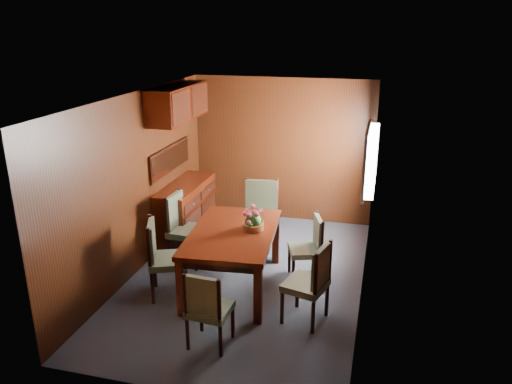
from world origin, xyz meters
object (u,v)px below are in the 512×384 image
(dining_table, at_px, (233,239))
(chair_right_near, at_px, (312,279))
(sideboard, at_px, (186,212))
(flower_centerpiece, at_px, (253,219))
(chair_left_near, at_px, (162,254))
(chair_head, at_px, (207,306))

(dining_table, bearing_deg, chair_right_near, -31.65)
(sideboard, relative_size, flower_centerpiece, 4.80)
(dining_table, height_order, flower_centerpiece, flower_centerpiece)
(chair_left_near, distance_m, flower_centerpiece, 1.20)
(chair_head, relative_size, flower_centerpiece, 3.05)
(dining_table, distance_m, chair_head, 1.31)
(chair_right_near, xyz_separation_m, flower_centerpiece, (-0.85, 0.66, 0.38))
(sideboard, relative_size, chair_right_near, 1.45)
(dining_table, xyz_separation_m, chair_right_near, (1.08, -0.55, -0.13))
(sideboard, relative_size, dining_table, 0.81)
(chair_left_near, distance_m, chair_right_near, 1.87)
(chair_right_near, bearing_deg, sideboard, 66.34)
(sideboard, xyz_separation_m, chair_head, (1.26, -2.53, 0.04))
(dining_table, relative_size, chair_left_near, 1.74)
(chair_head, distance_m, flower_centerpiece, 1.47)
(chair_left_near, distance_m, chair_head, 1.26)
(dining_table, xyz_separation_m, chair_left_near, (-0.78, -0.42, -0.11))
(dining_table, relative_size, chair_right_near, 1.80)
(chair_head, xyz_separation_m, flower_centerpiece, (0.11, 1.40, 0.42))
(sideboard, height_order, chair_head, sideboard)
(chair_left_near, xyz_separation_m, flower_centerpiece, (1.02, 0.53, 0.36))
(sideboard, height_order, chair_left_near, chair_left_near)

